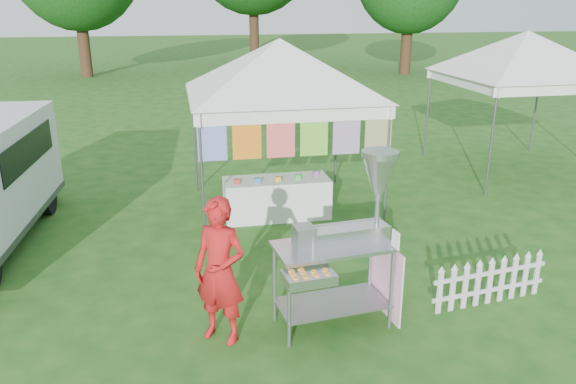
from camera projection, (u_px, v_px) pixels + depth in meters
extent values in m
plane|color=#1A4C15|center=(333.00, 309.00, 6.86)|extent=(120.00, 120.00, 0.00)
cylinder|color=#59595E|center=(202.00, 183.00, 8.19)|extent=(0.04, 0.04, 2.10)
cylinder|color=#59595E|center=(387.00, 172.00, 8.71)|extent=(0.04, 0.04, 2.10)
cylinder|color=#59595E|center=(194.00, 139.00, 10.82)|extent=(0.04, 0.04, 2.10)
cylinder|color=#59595E|center=(336.00, 133.00, 11.35)|extent=(0.04, 0.04, 2.10)
cube|color=white|center=(298.00, 115.00, 8.14)|extent=(3.00, 0.03, 0.22)
cube|color=white|center=(266.00, 87.00, 10.78)|extent=(3.00, 0.03, 0.22)
pyramid|color=white|center=(280.00, 38.00, 9.14)|extent=(4.24, 4.24, 0.90)
cylinder|color=#59595E|center=(298.00, 110.00, 8.12)|extent=(3.00, 0.03, 0.03)
cube|color=#B019AC|center=(212.00, 137.00, 8.00)|extent=(0.42, 0.01, 0.70)
cube|color=red|center=(247.00, 136.00, 8.09)|extent=(0.42, 0.01, 0.70)
cube|color=#DB1B7D|center=(281.00, 134.00, 8.19)|extent=(0.42, 0.01, 0.70)
cube|color=green|center=(314.00, 133.00, 8.28)|extent=(0.42, 0.01, 0.70)
cube|color=#33B1C0|center=(347.00, 131.00, 8.37)|extent=(0.42, 0.01, 0.70)
cube|color=yellow|center=(378.00, 130.00, 8.46)|extent=(0.42, 0.01, 0.70)
cylinder|color=#59595E|center=(491.00, 142.00, 10.60)|extent=(0.04, 0.04, 2.10)
cylinder|color=#59595E|center=(427.00, 114.00, 13.23)|extent=(0.04, 0.04, 2.10)
cylinder|color=#59595E|center=(535.00, 110.00, 13.76)|extent=(0.04, 0.04, 2.10)
cube|color=white|center=(566.00, 89.00, 10.55)|extent=(3.00, 0.03, 0.22)
cube|color=white|center=(487.00, 72.00, 13.19)|extent=(3.00, 0.03, 0.22)
pyramid|color=white|center=(529.00, 30.00, 11.55)|extent=(4.24, 4.24, 0.90)
cylinder|color=#59595E|center=(567.00, 85.00, 10.53)|extent=(3.00, 0.03, 0.03)
cylinder|color=#362713|center=(83.00, 36.00, 27.39)|extent=(0.56, 0.56, 3.96)
cylinder|color=#362713|center=(254.00, 22.00, 32.63)|extent=(0.56, 0.56, 4.84)
cylinder|color=#362713|center=(407.00, 39.00, 28.57)|extent=(0.56, 0.56, 3.52)
cylinder|color=gray|center=(289.00, 306.00, 5.97)|extent=(0.05, 0.05, 0.98)
cylinder|color=gray|center=(391.00, 289.00, 6.32)|extent=(0.05, 0.05, 0.98)
cylinder|color=gray|center=(274.00, 283.00, 6.47)|extent=(0.05, 0.05, 0.98)
cylinder|color=gray|center=(370.00, 268.00, 6.82)|extent=(0.05, 0.05, 0.98)
cube|color=gray|center=(332.00, 303.00, 6.46)|extent=(1.31, 0.76, 0.02)
cube|color=#B7B7BC|center=(333.00, 246.00, 6.23)|extent=(1.38, 0.80, 0.04)
cube|color=#B7B7BC|center=(348.00, 234.00, 6.31)|extent=(0.95, 0.38, 0.16)
cube|color=gray|center=(304.00, 236.00, 6.14)|extent=(0.24, 0.26, 0.24)
cylinder|color=gray|center=(378.00, 198.00, 6.28)|extent=(0.06, 0.06, 0.98)
cone|color=#B7B7BC|center=(379.00, 175.00, 6.19)|extent=(0.44, 0.44, 0.44)
cylinder|color=#B7B7BC|center=(380.00, 154.00, 6.12)|extent=(0.46, 0.46, 0.07)
cube|color=#B7B7BC|center=(309.00, 277.00, 5.77)|extent=(0.56, 0.39, 0.11)
cube|color=#FFABD8|center=(385.00, 278.00, 6.58)|extent=(0.11, 0.82, 0.89)
cube|color=white|center=(396.00, 240.00, 6.09)|extent=(0.03, 0.15, 0.20)
imported|color=#B21616|center=(220.00, 271.00, 6.01)|extent=(0.72, 0.67, 1.65)
cube|color=silver|center=(5.00, 169.00, 10.09)|extent=(1.73, 0.73, 0.80)
cube|color=black|center=(29.00, 150.00, 8.68)|extent=(0.18, 2.45, 0.49)
cube|color=black|center=(6.00, 128.00, 10.18)|extent=(1.51, 0.13, 0.49)
cylinder|color=black|center=(47.00, 197.00, 9.85)|extent=(0.24, 0.62, 0.61)
cube|color=silver|center=(440.00, 293.00, 6.68)|extent=(0.07, 0.03, 0.56)
cube|color=silver|center=(452.00, 290.00, 6.73)|extent=(0.07, 0.03, 0.56)
cube|color=silver|center=(465.00, 288.00, 6.79)|extent=(0.07, 0.03, 0.56)
cube|color=silver|center=(477.00, 285.00, 6.85)|extent=(0.07, 0.03, 0.56)
cube|color=silver|center=(490.00, 283.00, 6.90)|extent=(0.07, 0.03, 0.56)
cube|color=silver|center=(502.00, 281.00, 6.96)|extent=(0.07, 0.03, 0.56)
cube|color=silver|center=(514.00, 279.00, 7.01)|extent=(0.07, 0.03, 0.56)
cube|color=silver|center=(525.00, 276.00, 7.07)|extent=(0.07, 0.03, 0.56)
cube|color=silver|center=(537.00, 274.00, 7.13)|extent=(0.07, 0.03, 0.56)
cube|color=silver|center=(489.00, 290.00, 6.93)|extent=(1.61, 0.25, 0.05)
cube|color=silver|center=(491.00, 273.00, 6.86)|extent=(1.61, 0.25, 0.05)
cube|color=white|center=(277.00, 198.00, 9.70)|extent=(1.80, 0.70, 0.69)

